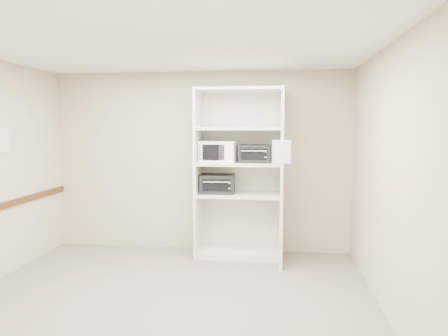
# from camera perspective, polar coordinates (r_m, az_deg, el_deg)

# --- Properties ---
(floor) EXTENTS (4.50, 4.00, 0.01)m
(floor) POSITION_cam_1_polar(r_m,az_deg,el_deg) (5.02, -7.22, -16.64)
(floor) COLOR #605B54
(floor) RESTS_ON ground
(ceiling) EXTENTS (4.50, 4.00, 0.01)m
(ceiling) POSITION_cam_1_polar(r_m,az_deg,el_deg) (4.72, -7.63, 15.34)
(ceiling) COLOR white
(wall_back) EXTENTS (4.50, 0.02, 2.70)m
(wall_back) POSITION_cam_1_polar(r_m,az_deg,el_deg) (6.63, -3.07, 0.84)
(wall_back) COLOR beige
(wall_back) RESTS_ON ground
(wall_front) EXTENTS (4.50, 0.02, 2.70)m
(wall_front) POSITION_cam_1_polar(r_m,az_deg,el_deg) (2.82, -17.75, -5.84)
(wall_front) COLOR beige
(wall_front) RESTS_ON ground
(wall_right) EXTENTS (0.02, 4.00, 2.70)m
(wall_right) POSITION_cam_1_polar(r_m,az_deg,el_deg) (4.66, 20.45, -1.50)
(wall_right) COLOR beige
(wall_right) RESTS_ON ground
(shelving_unit) EXTENTS (1.24, 0.92, 2.42)m
(shelving_unit) POSITION_cam_1_polar(r_m,az_deg,el_deg) (6.27, 2.45, -1.44)
(shelving_unit) COLOR beige
(shelving_unit) RESTS_ON floor
(microwave) EXTENTS (0.54, 0.43, 0.30)m
(microwave) POSITION_cam_1_polar(r_m,az_deg,el_deg) (6.26, -0.70, 2.15)
(microwave) COLOR white
(microwave) RESTS_ON shelving_unit
(toaster_oven_upper) EXTENTS (0.45, 0.34, 0.25)m
(toaster_oven_upper) POSITION_cam_1_polar(r_m,az_deg,el_deg) (6.23, 4.03, 1.89)
(toaster_oven_upper) COLOR black
(toaster_oven_upper) RESTS_ON shelving_unit
(toaster_oven_lower) EXTENTS (0.50, 0.39, 0.27)m
(toaster_oven_lower) POSITION_cam_1_polar(r_m,az_deg,el_deg) (6.32, -0.85, -2.08)
(toaster_oven_lower) COLOR black
(toaster_oven_lower) RESTS_ON shelving_unit
(paper_sign) EXTENTS (0.23, 0.02, 0.29)m
(paper_sign) POSITION_cam_1_polar(r_m,az_deg,el_deg) (5.58, 7.53, 2.10)
(paper_sign) COLOR white
(paper_sign) RESTS_ON shelving_unit
(wall_poster) EXTENTS (0.01, 0.22, 0.31)m
(wall_poster) POSITION_cam_1_polar(r_m,az_deg,el_deg) (6.11, -26.88, 3.26)
(wall_poster) COLOR white
(wall_poster) RESTS_ON wall_left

